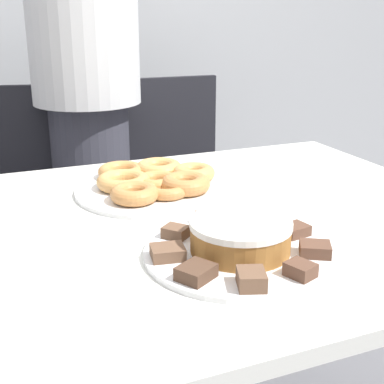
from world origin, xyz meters
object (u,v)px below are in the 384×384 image
at_px(person_standing, 87,91).
at_px(frosted_cake, 240,236).
at_px(plate_donuts, 157,189).
at_px(office_chair_right, 182,197).
at_px(plate_cake, 240,253).
at_px(office_chair_left, 5,221).

xyz_separation_m(person_standing, frosted_cake, (0.02, -1.19, -0.10)).
relative_size(person_standing, frosted_cake, 9.06).
distance_m(plate_donuts, frosted_cake, 0.40).
bearing_deg(plate_donuts, office_chair_right, 64.38).
height_order(person_standing, plate_cake, person_standing).
xyz_separation_m(plate_cake, frosted_cake, (0.00, 0.00, 0.03)).
distance_m(office_chair_right, frosted_cake, 1.24).
xyz_separation_m(plate_cake, plate_donuts, (-0.02, 0.40, 0.00)).
relative_size(office_chair_left, office_chair_right, 1.00).
distance_m(person_standing, plate_cake, 1.19).
bearing_deg(office_chair_right, person_standing, 175.61).
bearing_deg(office_chair_right, office_chair_left, -177.66).
bearing_deg(plate_donuts, office_chair_left, 114.30).
height_order(office_chair_right, plate_donuts, office_chair_right).
height_order(office_chair_left, plate_cake, office_chair_left).
relative_size(office_chair_left, plate_donuts, 2.25).
xyz_separation_m(office_chair_left, frosted_cake, (0.36, -1.14, 0.34)).
bearing_deg(person_standing, plate_donuts, -90.17).
distance_m(office_chair_left, plate_donuts, 0.87).
xyz_separation_m(plate_donuts, frosted_cake, (0.02, -0.40, 0.03)).
relative_size(person_standing, office_chair_left, 1.86).
xyz_separation_m(office_chair_left, plate_donuts, (0.34, -0.74, 0.31)).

